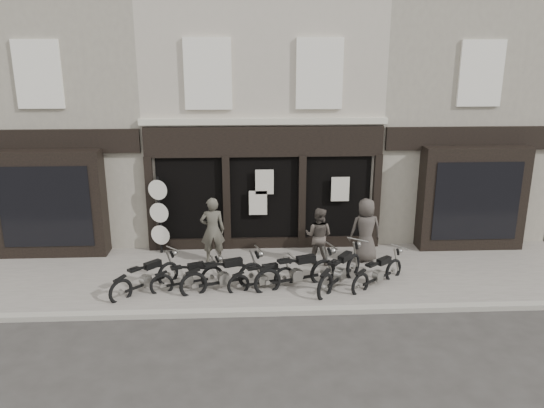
{
  "coord_description": "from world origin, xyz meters",
  "views": [
    {
      "loc": [
        -0.52,
        -12.64,
        6.06
      ],
      "look_at": [
        0.17,
        1.6,
        1.91
      ],
      "focal_mm": 35.0,
      "sensor_mm": 36.0,
      "label": 1
    }
  ],
  "objects_px": {
    "motorcycle_6": "(378,275)",
    "motorcycle_0": "(146,280)",
    "motorcycle_5": "(340,273)",
    "motorcycle_3": "(263,279)",
    "man_right": "(365,230)",
    "motorcycle_4": "(297,274)",
    "motorcycle_2": "(224,278)",
    "man_left": "(213,230)",
    "advert_sign_post": "(160,219)",
    "motorcycle_1": "(188,279)",
    "man_centre": "(319,236)"
  },
  "relations": [
    {
      "from": "motorcycle_1",
      "to": "motorcycle_5",
      "type": "height_order",
      "value": "motorcycle_5"
    },
    {
      "from": "motorcycle_4",
      "to": "advert_sign_post",
      "type": "distance_m",
      "value": 4.71
    },
    {
      "from": "motorcycle_1",
      "to": "motorcycle_4",
      "type": "bearing_deg",
      "value": -20.79
    },
    {
      "from": "man_left",
      "to": "man_centre",
      "type": "bearing_deg",
      "value": 169.96
    },
    {
      "from": "motorcycle_6",
      "to": "motorcycle_0",
      "type": "bearing_deg",
      "value": 142.09
    },
    {
      "from": "motorcycle_2",
      "to": "motorcycle_5",
      "type": "relative_size",
      "value": 1.1
    },
    {
      "from": "motorcycle_2",
      "to": "man_left",
      "type": "relative_size",
      "value": 1.13
    },
    {
      "from": "motorcycle_6",
      "to": "motorcycle_2",
      "type": "bearing_deg",
      "value": 142.83
    },
    {
      "from": "motorcycle_4",
      "to": "advert_sign_post",
      "type": "height_order",
      "value": "advert_sign_post"
    },
    {
      "from": "man_right",
      "to": "advert_sign_post",
      "type": "relative_size",
      "value": 0.75
    },
    {
      "from": "man_right",
      "to": "advert_sign_post",
      "type": "distance_m",
      "value": 6.1
    },
    {
      "from": "motorcycle_2",
      "to": "motorcycle_4",
      "type": "relative_size",
      "value": 0.97
    },
    {
      "from": "motorcycle_6",
      "to": "man_right",
      "type": "distance_m",
      "value": 1.77
    },
    {
      "from": "motorcycle_0",
      "to": "man_centre",
      "type": "bearing_deg",
      "value": -26.54
    },
    {
      "from": "motorcycle_0",
      "to": "motorcycle_6",
      "type": "xyz_separation_m",
      "value": [
        6.03,
        0.06,
        -0.01
      ]
    },
    {
      "from": "motorcycle_2",
      "to": "motorcycle_0",
      "type": "bearing_deg",
      "value": 158.62
    },
    {
      "from": "man_left",
      "to": "advert_sign_post",
      "type": "xyz_separation_m",
      "value": [
        -1.62,
        0.76,
        0.12
      ]
    },
    {
      "from": "motorcycle_1",
      "to": "motorcycle_2",
      "type": "xyz_separation_m",
      "value": [
        0.93,
        -0.12,
        0.06
      ]
    },
    {
      "from": "man_centre",
      "to": "motorcycle_3",
      "type": "bearing_deg",
      "value": 67.81
    },
    {
      "from": "man_centre",
      "to": "advert_sign_post",
      "type": "bearing_deg",
      "value": 11.78
    },
    {
      "from": "motorcycle_4",
      "to": "man_centre",
      "type": "relative_size",
      "value": 1.35
    },
    {
      "from": "motorcycle_3",
      "to": "man_left",
      "type": "xyz_separation_m",
      "value": [
        -1.38,
        1.84,
        0.73
      ]
    },
    {
      "from": "man_right",
      "to": "motorcycle_6",
      "type": "bearing_deg",
      "value": 84.54
    },
    {
      "from": "motorcycle_5",
      "to": "man_left",
      "type": "xyz_separation_m",
      "value": [
        -3.41,
        1.77,
        0.65
      ]
    },
    {
      "from": "man_left",
      "to": "motorcycle_1",
      "type": "bearing_deg",
      "value": 67.54
    },
    {
      "from": "motorcycle_0",
      "to": "man_centre",
      "type": "xyz_separation_m",
      "value": [
        4.65,
        1.58,
        0.55
      ]
    },
    {
      "from": "motorcycle_0",
      "to": "motorcycle_5",
      "type": "xyz_separation_m",
      "value": [
        5.02,
        0.07,
        0.04
      ]
    },
    {
      "from": "motorcycle_2",
      "to": "motorcycle_5",
      "type": "xyz_separation_m",
      "value": [
        3.03,
        0.1,
        0.0
      ]
    },
    {
      "from": "motorcycle_3",
      "to": "advert_sign_post",
      "type": "height_order",
      "value": "advert_sign_post"
    },
    {
      "from": "man_left",
      "to": "motorcycle_6",
      "type": "bearing_deg",
      "value": 152.86
    },
    {
      "from": "motorcycle_5",
      "to": "man_centre",
      "type": "height_order",
      "value": "man_centre"
    },
    {
      "from": "motorcycle_3",
      "to": "motorcycle_5",
      "type": "xyz_separation_m",
      "value": [
        2.03,
        0.07,
        0.08
      ]
    },
    {
      "from": "motorcycle_5",
      "to": "man_left",
      "type": "distance_m",
      "value": 3.9
    },
    {
      "from": "motorcycle_0",
      "to": "motorcycle_1",
      "type": "height_order",
      "value": "motorcycle_0"
    },
    {
      "from": "motorcycle_3",
      "to": "man_centre",
      "type": "xyz_separation_m",
      "value": [
        1.65,
        1.58,
        0.59
      ]
    },
    {
      "from": "motorcycle_0",
      "to": "man_centre",
      "type": "height_order",
      "value": "man_centre"
    },
    {
      "from": "motorcycle_2",
      "to": "man_left",
      "type": "bearing_deg",
      "value": 81.05
    },
    {
      "from": "motorcycle_5",
      "to": "motorcycle_1",
      "type": "bearing_deg",
      "value": 126.83
    },
    {
      "from": "motorcycle_0",
      "to": "advert_sign_post",
      "type": "distance_m",
      "value": 2.72
    },
    {
      "from": "advert_sign_post",
      "to": "motorcycle_1",
      "type": "bearing_deg",
      "value": -49.37
    },
    {
      "from": "motorcycle_3",
      "to": "motorcycle_4",
      "type": "bearing_deg",
      "value": -15.61
    },
    {
      "from": "man_centre",
      "to": "advert_sign_post",
      "type": "distance_m",
      "value": 4.77
    },
    {
      "from": "motorcycle_3",
      "to": "motorcycle_6",
      "type": "xyz_separation_m",
      "value": [
        3.04,
        0.06,
        0.03
      ]
    },
    {
      "from": "motorcycle_2",
      "to": "advert_sign_post",
      "type": "xyz_separation_m",
      "value": [
        -2.0,
        2.63,
        0.78
      ]
    },
    {
      "from": "motorcycle_0",
      "to": "motorcycle_1",
      "type": "xyz_separation_m",
      "value": [
        1.07,
        0.08,
        -0.03
      ]
    },
    {
      "from": "motorcycle_6",
      "to": "advert_sign_post",
      "type": "xyz_separation_m",
      "value": [
        -6.04,
        2.54,
        0.82
      ]
    },
    {
      "from": "motorcycle_6",
      "to": "motorcycle_5",
      "type": "bearing_deg",
      "value": 140.99
    },
    {
      "from": "motorcycle_2",
      "to": "motorcycle_6",
      "type": "distance_m",
      "value": 4.04
    },
    {
      "from": "motorcycle_2",
      "to": "motorcycle_5",
      "type": "height_order",
      "value": "motorcycle_5"
    },
    {
      "from": "motorcycle_5",
      "to": "man_centre",
      "type": "bearing_deg",
      "value": 51.07
    }
  ]
}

